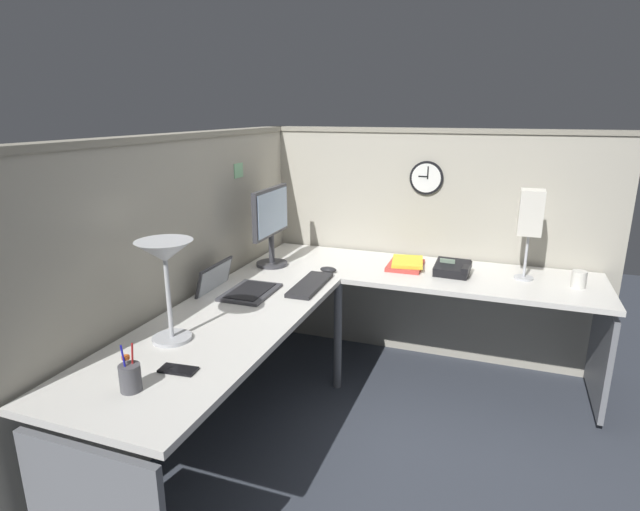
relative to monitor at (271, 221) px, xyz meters
name	(u,v)px	position (x,y,z in m)	size (l,w,h in m)	color
ground_plane	(354,404)	(-0.25, -0.64, -1.02)	(6.80, 6.80, 0.00)	#383D47
cubicle_wall_back	(185,281)	(-0.62, 0.23, -0.23)	(2.57, 0.12, 1.58)	#A8A393
cubicle_wall_right	(429,245)	(0.62, -0.90, -0.23)	(0.12, 2.37, 1.58)	#A8A393
desk	(357,316)	(-0.40, -0.69, -0.39)	(2.35, 2.15, 0.73)	silver
monitor	(271,221)	(0.00, 0.00, 0.00)	(0.46, 0.20, 0.50)	#38383D
laptop	(235,287)	(-0.52, -0.02, -0.27)	(0.35, 0.39, 0.22)	#38383D
keyboard	(310,285)	(-0.30, -0.38, -0.28)	(0.43, 0.14, 0.02)	#232326
computer_mouse	(328,270)	(-0.01, -0.39, -0.28)	(0.06, 0.10, 0.03)	#232326
desk_lamp_dome	(165,260)	(-1.15, -0.06, 0.07)	(0.24, 0.24, 0.44)	#B7BABF
pen_cup	(130,377)	(-1.55, -0.18, -0.24)	(0.08, 0.08, 0.18)	#4C4C51
cell_phone	(178,370)	(-1.38, -0.25, -0.29)	(0.07, 0.14, 0.01)	black
office_phone	(453,269)	(0.20, -1.12, -0.26)	(0.20, 0.22, 0.11)	black
book_stack	(406,264)	(0.26, -0.82, -0.27)	(0.30, 0.23, 0.04)	#BF3F38
desk_lamp_paper	(531,215)	(0.27, -1.52, 0.09)	(0.13, 0.13, 0.53)	#B7BABF
coffee_mug	(579,279)	(0.21, -1.80, -0.25)	(0.08, 0.08, 0.10)	silver
wall_clock	(426,178)	(0.57, -0.87, 0.24)	(0.04, 0.22, 0.22)	black
pinned_note_leftmost	(239,170)	(-0.07, 0.18, 0.31)	(0.11, 0.00, 0.09)	#8CCC99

